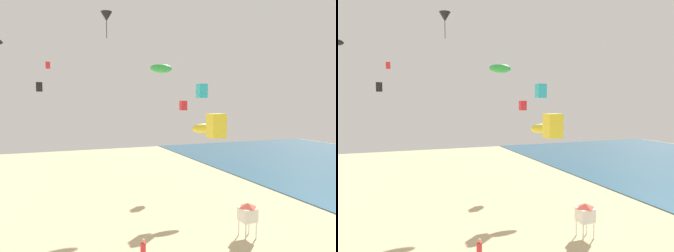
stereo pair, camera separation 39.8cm
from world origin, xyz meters
TOP-DOWN VIEW (x-y plane):
  - kite_flyer at (0.69, 10.79)m, footprint 0.34×0.34m
  - lifeguard_stand at (9.00, 11.89)m, footprint 1.10×1.10m
  - kite_black_box at (-5.20, 29.48)m, footprint 0.64×0.64m
  - kite_yellow_box at (5.66, 10.80)m, footprint 0.99×0.99m
  - kite_yellow_parafoil at (9.41, 19.78)m, footprint 2.32×0.64m
  - kite_black_delta at (0.42, 20.49)m, footprint 0.98×0.98m
  - kite_green_parafoil at (6.54, 23.67)m, footprint 2.36×0.66m
  - kite_cyan_box at (10.30, 21.86)m, footprint 0.91×0.91m
  - kite_red_box at (10.65, 27.30)m, footprint 0.72×0.72m
  - kite_red_box_2 at (-4.24, 34.30)m, footprint 0.52×0.52m

SIDE VIEW (x-z plane):
  - kite_flyer at x=0.69m, z-range 0.10..1.74m
  - lifeguard_stand at x=9.00m, z-range 0.56..3.11m
  - kite_yellow_parafoil at x=9.41m, z-range 6.97..7.87m
  - kite_yellow_box at x=5.66m, z-range 7.61..9.16m
  - kite_red_box at x=10.65m, z-range 8.96..10.10m
  - kite_cyan_box at x=10.30m, z-range 10.36..11.78m
  - kite_black_box at x=-5.20m, z-range 11.05..12.05m
  - kite_green_parafoil at x=6.54m, z-range 12.91..13.83m
  - kite_red_box_2 at x=-4.24m, z-range 13.99..14.81m
  - kite_black_delta at x=0.42m, z-range 16.09..18.31m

